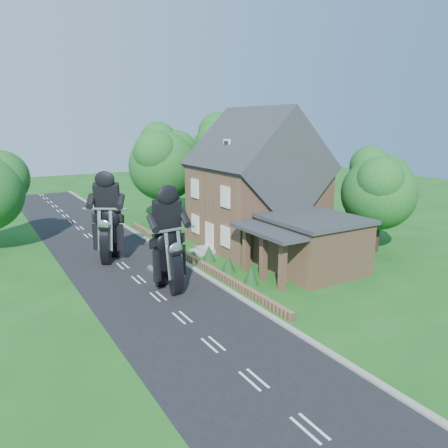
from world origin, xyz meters
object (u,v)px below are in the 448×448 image
house (257,188)px  motorcycle_lead (168,276)px  garden_wall (189,257)px  motorcycle_follow (110,248)px  annex (310,243)px

house → motorcycle_lead: (-9.65, -5.50, -3.46)m
garden_wall → motorcycle_follow: size_ratio=11.28×
annex → motorcycle_follow: bearing=141.3°
garden_wall → motorcycle_lead: motorcycle_lead is taller
motorcycle_lead → house: bearing=-156.1°
garden_wall → annex: 8.19m
motorcycle_lead → motorcycle_follow: 7.00m
house → motorcycle_follow: 11.48m
annex → house: bearing=84.8°
motorcycle_lead → motorcycle_follow: (-1.22, 6.90, 0.02)m
garden_wall → motorcycle_follow: 5.30m
house → annex: size_ratio=1.45×
garden_wall → house: (6.19, 1.00, 4.14)m
garden_wall → annex: annex is taller
annex → motorcycle_lead: bearing=171.8°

